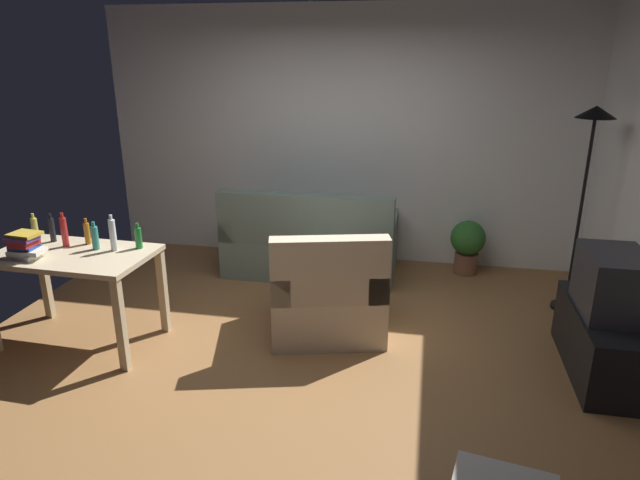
% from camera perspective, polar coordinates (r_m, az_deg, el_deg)
% --- Properties ---
extents(ground_plane, '(5.20, 4.40, 0.02)m').
position_cam_1_polar(ground_plane, '(4.46, -2.57, -11.28)').
color(ground_plane, olive).
extents(wall_rear, '(5.20, 0.10, 2.70)m').
position_cam_1_polar(wall_rear, '(6.07, 2.25, 10.56)').
color(wall_rear, white).
rests_on(wall_rear, ground_plane).
extents(couch, '(1.75, 0.84, 0.92)m').
position_cam_1_polar(couch, '(5.78, -0.99, -0.53)').
color(couch, slate).
rests_on(couch, ground_plane).
extents(tv_stand, '(0.44, 1.10, 0.48)m').
position_cam_1_polar(tv_stand, '(4.54, 27.05, -9.34)').
color(tv_stand, black).
rests_on(tv_stand, ground_plane).
extents(tv, '(0.41, 0.60, 0.44)m').
position_cam_1_polar(tv, '(4.36, 27.98, -3.96)').
color(tv, '#2D2D33').
rests_on(tv, tv_stand).
extents(torchiere_lamp, '(0.32, 0.32, 1.81)m').
position_cam_1_polar(torchiere_lamp, '(5.17, 26.00, 7.94)').
color(torchiere_lamp, black).
rests_on(torchiere_lamp, ground_plane).
extents(desk, '(1.22, 0.74, 0.76)m').
position_cam_1_polar(desk, '(4.69, -24.01, -2.47)').
color(desk, '#C6B28E').
rests_on(desk, ground_plane).
extents(potted_plant, '(0.36, 0.36, 0.57)m').
position_cam_1_polar(potted_plant, '(5.96, 14.96, -0.33)').
color(potted_plant, brown).
rests_on(potted_plant, ground_plane).
extents(armchair, '(1.08, 1.04, 0.92)m').
position_cam_1_polar(armchair, '(4.56, 0.72, -5.82)').
color(armchair, beige).
rests_on(armchair, ground_plane).
extents(bottle_squat, '(0.05, 0.05, 0.24)m').
position_cam_1_polar(bottle_squat, '(5.02, -27.30, 0.95)').
color(bottle_squat, '#BCB24C').
rests_on(bottle_squat, desk).
extents(bottle_dark, '(0.05, 0.05, 0.24)m').
position_cam_1_polar(bottle_dark, '(4.97, -25.88, 0.99)').
color(bottle_dark, black).
rests_on(bottle_dark, desk).
extents(bottle_red, '(0.05, 0.05, 0.28)m').
position_cam_1_polar(bottle_red, '(4.79, -24.85, 0.79)').
color(bottle_red, '#AD2323').
rests_on(bottle_red, desk).
extents(bottle_amber, '(0.05, 0.05, 0.21)m').
position_cam_1_polar(bottle_amber, '(4.79, -22.86, 0.66)').
color(bottle_amber, '#9E6019').
rests_on(bottle_amber, desk).
extents(bottle_tall, '(0.05, 0.05, 0.22)m').
position_cam_1_polar(bottle_tall, '(4.64, -22.17, 0.24)').
color(bottle_tall, teal).
rests_on(bottle_tall, desk).
extents(bottle_clear, '(0.05, 0.05, 0.29)m').
position_cam_1_polar(bottle_clear, '(4.54, -20.56, 0.51)').
color(bottle_clear, silver).
rests_on(bottle_clear, desk).
extents(bottle_green, '(0.05, 0.05, 0.21)m').
position_cam_1_polar(bottle_green, '(4.55, -18.20, 0.24)').
color(bottle_green, '#1E722D').
rests_on(bottle_green, desk).
extents(book_stack, '(0.25, 0.20, 0.20)m').
position_cam_1_polar(book_stack, '(4.65, -28.12, -0.50)').
color(book_stack, beige).
rests_on(book_stack, desk).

